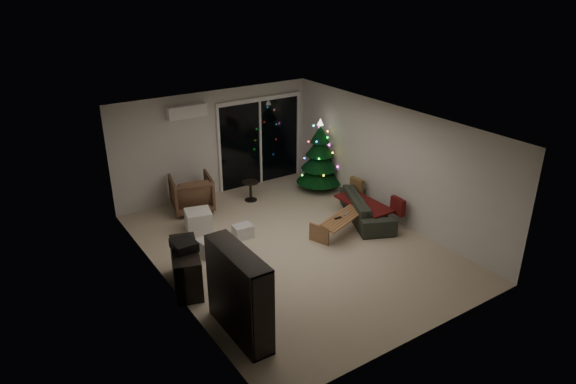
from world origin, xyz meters
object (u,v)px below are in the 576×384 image
object	(u,v)px
coffee_table	(343,226)
christmas_tree	(319,155)
media_cabinet	(186,268)
sofa	(367,207)
armchair	(192,193)
bookshelf	(228,297)

from	to	relation	value
coffee_table	christmas_tree	world-z (taller)	christmas_tree
media_cabinet	coffee_table	world-z (taller)	media_cabinet
coffee_table	christmas_tree	size ratio (longest dim) A/B	0.72
media_cabinet	christmas_tree	xyz separation A→B (m)	(4.42, 2.16, 0.53)
sofa	christmas_tree	world-z (taller)	christmas_tree
media_cabinet	coffee_table	size ratio (longest dim) A/B	0.90
media_cabinet	armchair	bearing A→B (deg)	82.04
media_cabinet	christmas_tree	distance (m)	4.95
armchair	christmas_tree	distance (m)	3.20
christmas_tree	bookshelf	bearing A→B (deg)	-139.68
bookshelf	media_cabinet	xyz separation A→B (m)	(0.00, 1.59, -0.34)
armchair	sofa	world-z (taller)	armchair
media_cabinet	sofa	size ratio (longest dim) A/B	0.62
coffee_table	christmas_tree	xyz separation A→B (m)	(1.00, 2.19, 0.69)
armchair	coffee_table	world-z (taller)	armchair
sofa	coffee_table	xyz separation A→B (m)	(-0.88, -0.28, -0.07)
sofa	christmas_tree	distance (m)	2.01
media_cabinet	sofa	xyz separation A→B (m)	(4.30, 0.25, -0.09)
sofa	coffee_table	distance (m)	0.93
media_cabinet	sofa	world-z (taller)	media_cabinet
bookshelf	sofa	size ratio (longest dim) A/B	0.75
media_cabinet	coffee_table	xyz separation A→B (m)	(3.42, -0.03, -0.16)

